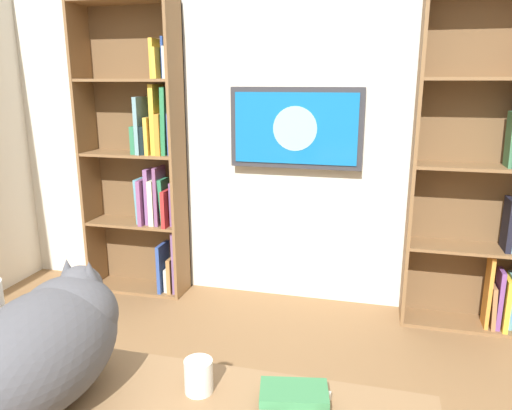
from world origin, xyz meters
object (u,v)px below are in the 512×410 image
wall_mounted_tv (296,128)px  cat (51,339)px  coffee_mug (199,376)px  bookshelf_right (144,160)px  desk_book_stack (295,398)px  bookshelf_left (488,173)px

wall_mounted_tv → cat: size_ratio=1.39×
cat → coffee_mug: 0.41m
bookshelf_right → coffee_mug: bookshelf_right is taller
bookshelf_right → desk_book_stack: size_ratio=10.75×
wall_mounted_tv → bookshelf_left: bearing=176.2°
bookshelf_right → bookshelf_left: bearing=-180.0°
bookshelf_right → wall_mounted_tv: (-1.12, -0.08, 0.25)m
bookshelf_left → wall_mounted_tv: 1.26m
wall_mounted_tv → desk_book_stack: 2.32m
bookshelf_right → wall_mounted_tv: bearing=-175.8°
bookshelf_right → desk_book_stack: bearing=125.1°
bookshelf_left → bookshelf_right: bookshelf_left is taller
bookshelf_right → desk_book_stack: (-1.51, 2.15, -0.25)m
wall_mounted_tv → coffee_mug: 2.29m
wall_mounted_tv → bookshelf_right: bearing=4.2°
wall_mounted_tv → cat: 2.38m
bookshelf_left → desk_book_stack: size_ratio=10.81×
bookshelf_right → coffee_mug: (-1.24, 2.15, -0.22)m
desk_book_stack → cat: bearing=9.1°
cat → bookshelf_left: bearing=-123.6°
wall_mounted_tv → coffee_mug: size_ratio=9.59×
wall_mounted_tv → coffee_mug: (-0.12, 2.24, -0.48)m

